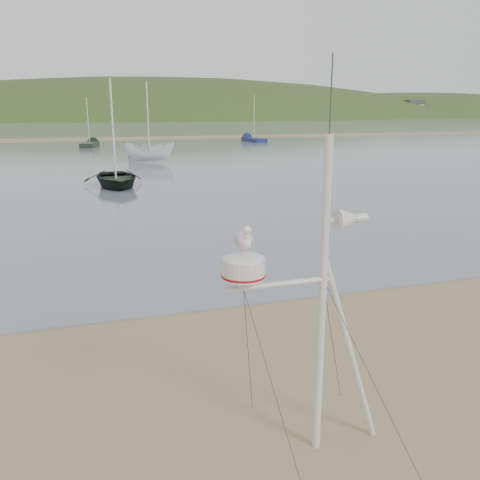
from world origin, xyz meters
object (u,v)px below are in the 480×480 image
object	(u,v)px
mast_rig	(317,367)
sailboat_blue_far	(249,139)
boat_dark	(114,145)
boat_white	(149,135)
sailboat_dark_mid	(92,144)

from	to	relation	value
mast_rig	sailboat_blue_far	xyz separation A→B (m)	(19.59, 60.87, -0.87)
mast_rig	sailboat_blue_far	size ratio (longest dim) A/B	0.74
sailboat_blue_far	boat_dark	bearing A→B (deg)	-118.68
boat_dark	boat_white	size ratio (longest dim) A/B	1.07
boat_dark	sailboat_dark_mid	distance (m)	33.43
boat_dark	sailboat_blue_far	distance (m)	42.29
boat_dark	sailboat_dark_mid	size ratio (longest dim) A/B	0.76
boat_white	sailboat_blue_far	world-z (taller)	sailboat_blue_far
boat_white	sailboat_blue_far	distance (m)	29.56
boat_dark	sailboat_blue_far	world-z (taller)	sailboat_blue_far
mast_rig	sailboat_dark_mid	xyz separation A→B (m)	(-0.90, 57.19, -0.87)
mast_rig	boat_dark	world-z (taller)	mast_rig
boat_dark	boat_white	bearing A→B (deg)	71.33
boat_dark	sailboat_dark_mid	xyz separation A→B (m)	(-0.22, 33.37, -2.06)
boat_dark	sailboat_blue_far	xyz separation A→B (m)	(20.27, 37.05, -2.06)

